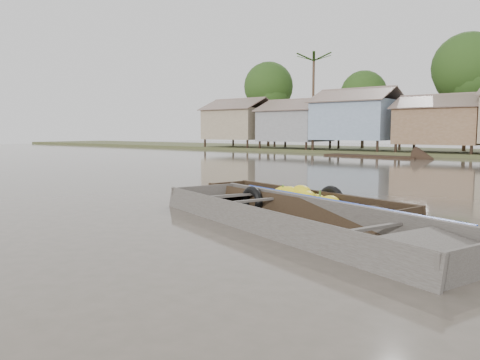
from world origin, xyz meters
The scene contains 3 objects.
ground centered at (0.00, 0.00, 0.00)m, with size 120.00×120.00×0.00m, color #4E483B.
banana_boat centered at (0.74, 2.31, 0.16)m, with size 5.96×2.81×0.82m.
viewer_boat centered at (1.90, 0.52, 0.06)m, with size 7.63×4.18×0.60m.
Camera 1 is at (6.55, -6.91, 1.83)m, focal length 35.00 mm.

